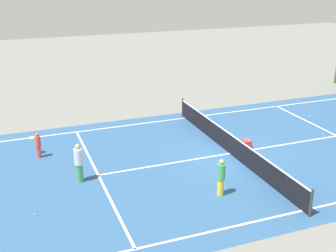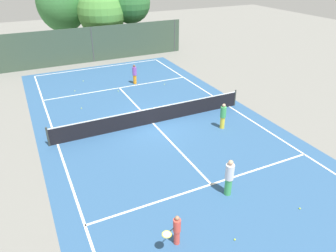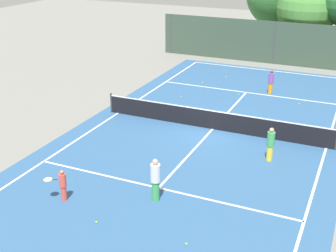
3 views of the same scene
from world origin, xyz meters
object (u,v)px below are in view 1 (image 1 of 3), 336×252
at_px(tennis_ball_1, 25,177).
at_px(tennis_ball_5, 323,135).
at_px(tennis_ball_0, 310,116).
at_px(player_3, 221,177).
at_px(ball_crate, 246,144).
at_px(player_1, 79,163).
at_px(player_2, 38,145).
at_px(tennis_ball_7, 35,214).
at_px(tennis_ball_4, 262,121).

bearing_deg(tennis_ball_1, tennis_ball_5, 87.57).
distance_m(tennis_ball_0, tennis_ball_1, 16.68).
relative_size(player_3, ball_crate, 3.58).
height_order(player_1, player_2, player_1).
relative_size(player_2, tennis_ball_7, 18.66).
xyz_separation_m(tennis_ball_5, tennis_ball_7, (2.59, -14.97, 0.00)).
relative_size(player_2, tennis_ball_5, 18.66).
relative_size(player_1, player_2, 1.37).
distance_m(player_2, tennis_ball_4, 12.55).
bearing_deg(ball_crate, player_1, -85.27).
distance_m(player_3, ball_crate, 5.14).
height_order(player_2, tennis_ball_5, player_2).
height_order(tennis_ball_4, tennis_ball_5, same).
distance_m(player_1, tennis_ball_1, 2.60).
xyz_separation_m(ball_crate, tennis_ball_5, (0.13, 4.63, -0.15)).
height_order(ball_crate, tennis_ball_7, ball_crate).
bearing_deg(tennis_ball_1, player_3, 58.74).
relative_size(ball_crate, tennis_ball_1, 6.45).
relative_size(player_3, tennis_ball_7, 23.13).
distance_m(player_2, player_3, 8.87).
distance_m(player_1, tennis_ball_5, 13.02).
height_order(ball_crate, tennis_ball_1, ball_crate).
relative_size(player_1, tennis_ball_4, 25.51).
relative_size(player_2, tennis_ball_0, 18.66).
distance_m(player_1, player_3, 5.83).
height_order(player_2, tennis_ball_7, player_2).
xyz_separation_m(player_2, player_3, (6.21, 6.32, 0.14)).
relative_size(ball_crate, tennis_ball_0, 6.45).
relative_size(player_1, tennis_ball_7, 25.51).
xyz_separation_m(player_1, tennis_ball_0, (-3.43, 14.38, -0.83)).
xyz_separation_m(tennis_ball_1, tennis_ball_4, (-2.45, 13.29, 0.00)).
bearing_deg(player_2, tennis_ball_0, 91.16).
distance_m(player_3, tennis_ball_4, 9.20).
height_order(player_3, ball_crate, player_3).
bearing_deg(tennis_ball_1, player_2, 158.10).
height_order(player_3, tennis_ball_4, player_3).
bearing_deg(tennis_ball_1, player_1, 60.81).
height_order(tennis_ball_0, tennis_ball_7, same).
relative_size(player_2, player_3, 0.81).
bearing_deg(tennis_ball_0, tennis_ball_5, -26.01).
bearing_deg(tennis_ball_5, player_3, -65.51).
xyz_separation_m(player_3, tennis_ball_0, (-6.53, 9.44, -0.75)).
bearing_deg(player_2, tennis_ball_1, -21.90).
bearing_deg(tennis_ball_5, ball_crate, -91.61).
xyz_separation_m(player_2, tennis_ball_4, (-0.54, 12.53, -0.61)).
distance_m(player_3, tennis_ball_7, 7.05).
relative_size(player_2, ball_crate, 2.89).
height_order(player_2, tennis_ball_4, player_2).
bearing_deg(tennis_ball_5, tennis_ball_7, -80.18).
xyz_separation_m(player_3, tennis_ball_4, (-6.76, 6.20, -0.75)).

